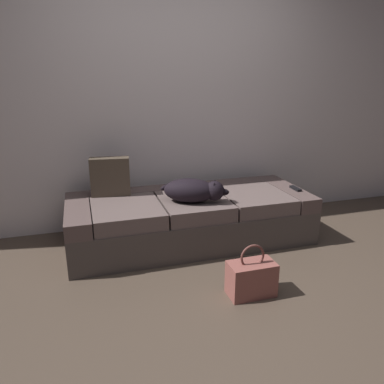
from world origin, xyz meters
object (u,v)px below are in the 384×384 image
at_px(tv_remote, 296,188).
at_px(handbag, 251,278).
at_px(dog_dark, 194,190).
at_px(throw_pillow, 110,177).
at_px(couch, 190,218).

xyz_separation_m(tv_remote, handbag, (-0.85, -0.87, -0.31)).
bearing_deg(handbag, dog_dark, 101.35).
relative_size(dog_dark, handbag, 1.49).
xyz_separation_m(tv_remote, throw_pillow, (-1.67, 0.34, 0.16)).
xyz_separation_m(couch, throw_pillow, (-0.67, 0.23, 0.39)).
height_order(dog_dark, handbag, dog_dark).
bearing_deg(throw_pillow, handbag, -55.94).
relative_size(tv_remote, handbag, 0.40).
relative_size(throw_pillow, handbag, 0.90).
distance_m(couch, tv_remote, 1.03).
xyz_separation_m(dog_dark, tv_remote, (1.01, 0.06, -0.09)).
height_order(dog_dark, throw_pillow, throw_pillow).
distance_m(couch, handbag, 0.99).
bearing_deg(handbag, couch, 98.38).
bearing_deg(tv_remote, handbag, -133.61).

